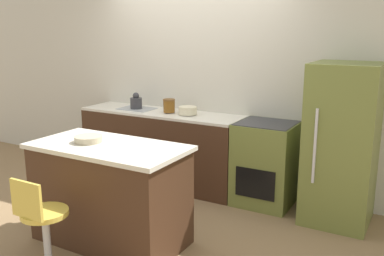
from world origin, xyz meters
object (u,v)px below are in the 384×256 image
object	(u,v)px
oven_range	(265,164)
mixing_bowl	(188,110)
refrigerator	(342,144)
stool_chair	(43,228)
kettle	(136,102)

from	to	relation	value
oven_range	mixing_bowl	bearing A→B (deg)	-179.15
refrigerator	stool_chair	bearing A→B (deg)	-129.99
oven_range	stool_chair	distance (m)	2.46
oven_range	mixing_bowl	xyz separation A→B (m)	(-0.99, -0.01, 0.51)
kettle	mixing_bowl	world-z (taller)	kettle
kettle	mixing_bowl	xyz separation A→B (m)	(0.76, 0.00, -0.04)
stool_chair	mixing_bowl	distance (m)	2.30
kettle	stool_chair	bearing A→B (deg)	-71.94
refrigerator	stool_chair	xyz separation A→B (m)	(-1.84, -2.19, -0.42)
oven_range	kettle	world-z (taller)	kettle
refrigerator	mixing_bowl	xyz separation A→B (m)	(-1.80, 0.03, 0.17)
oven_range	stool_chair	size ratio (longest dim) A/B	1.13
kettle	mixing_bowl	bearing A→B (deg)	0.00
oven_range	mixing_bowl	world-z (taller)	mixing_bowl
mixing_bowl	oven_range	bearing A→B (deg)	0.85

